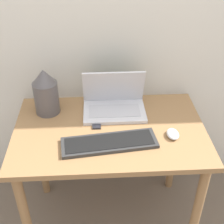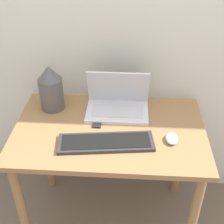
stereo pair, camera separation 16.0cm
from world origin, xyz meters
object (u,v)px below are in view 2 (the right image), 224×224
laptop (118,103)px  mouse (172,139)px  vase (51,88)px  mp3_player (97,125)px  keyboard (106,142)px

laptop → mouse: (0.29, -0.25, -0.04)m
mouse → vase: (-0.66, 0.26, 0.12)m
laptop → mp3_player: laptop is taller
laptop → vase: bearing=178.9°
vase → mouse: bearing=-21.5°
laptop → vase: size_ratio=1.31×
keyboard → mp3_player: bearing=112.4°
keyboard → mouse: bearing=7.8°
keyboard → mouse: mouse is taller
laptop → mp3_player: 0.19m
laptop → mouse: 0.38m
keyboard → vase: bearing=137.6°
mouse → vase: size_ratio=0.34×
mp3_player → laptop: bearing=55.8°
mouse → keyboard: bearing=-172.2°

